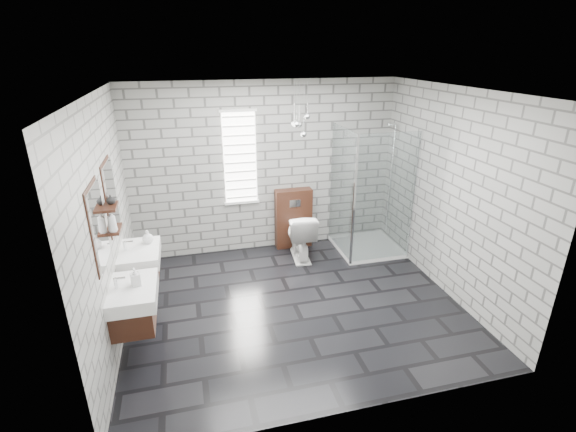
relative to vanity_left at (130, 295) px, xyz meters
name	(u,v)px	position (x,y,z in m)	size (l,w,h in m)	color
floor	(295,305)	(1.91, 0.49, -0.77)	(4.20, 3.60, 0.02)	black
ceiling	(296,90)	(1.91, 0.49, 1.95)	(4.20, 3.60, 0.02)	white
wall_back	(265,169)	(1.91, 2.30, 0.59)	(4.20, 0.02, 2.70)	gray
wall_front	(354,287)	(1.91, -1.32, 0.59)	(4.20, 0.02, 2.70)	gray
wall_left	(106,226)	(-0.20, 0.49, 0.59)	(0.02, 3.60, 2.70)	gray
wall_right	(451,194)	(4.02, 0.49, 0.59)	(0.02, 3.60, 2.70)	gray
vanity_left	(130,295)	(0.00, 0.00, 0.00)	(0.47, 0.70, 1.57)	#3C1E12
vanity_right	(137,256)	(0.00, 0.88, 0.00)	(0.47, 0.70, 1.57)	#3C1E12
shelf_lower	(114,229)	(-0.12, 0.44, 0.56)	(0.14, 0.30, 0.03)	#3C1E12
shelf_upper	(110,207)	(-0.12, 0.44, 0.82)	(0.14, 0.30, 0.03)	#3C1E12
window	(240,158)	(1.51, 2.27, 0.79)	(0.56, 0.05, 1.48)	white
cistern_panel	(293,218)	(2.34, 2.19, -0.26)	(0.60, 0.20, 1.00)	#3C1E12
flush_plate	(295,203)	(2.34, 2.09, 0.04)	(0.18, 0.01, 0.12)	silver
shower_enclosure	(366,224)	(3.41, 1.67, -0.25)	(1.00, 1.00, 2.03)	white
pendant_cluster	(300,124)	(2.35, 1.86, 1.35)	(0.28, 0.28, 0.78)	silver
toilet	(300,235)	(2.34, 1.77, -0.37)	(0.43, 0.75, 0.77)	white
soap_bottle_a	(135,277)	(0.08, 0.01, 0.19)	(0.09, 0.09, 0.20)	#B2B2B2
soap_bottle_b	(148,237)	(0.14, 1.03, 0.18)	(0.13, 0.13, 0.17)	#B2B2B2
soap_bottle_c	(112,221)	(-0.11, 0.34, 0.70)	(0.09, 0.09, 0.24)	#B2B2B2
vase	(111,199)	(-0.11, 0.49, 0.89)	(0.10, 0.10, 0.10)	#B2B2B2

